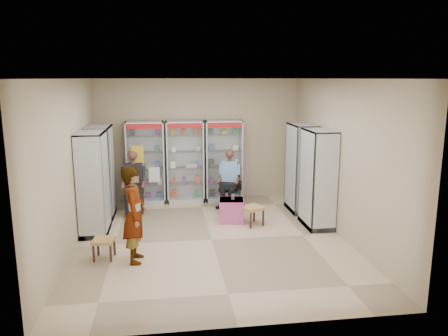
{
  "coord_description": "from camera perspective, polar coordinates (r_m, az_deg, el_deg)",
  "views": [
    {
      "loc": [
        -0.84,
        -7.8,
        3.01
      ],
      "look_at": [
        0.33,
        0.7,
        1.24
      ],
      "focal_mm": 35.0,
      "sensor_mm": 36.0,
      "label": 1
    }
  ],
  "objects": [
    {
      "name": "office_chair",
      "position": [
        10.25,
        0.73,
        -2.42
      ],
      "size": [
        0.71,
        0.71,
        1.03
      ],
      "primitive_type": "cube",
      "rotation": [
        0.0,
        0.0,
        -0.33
      ],
      "color": "black",
      "rests_on": "floor"
    },
    {
      "name": "seated_shopkeeper",
      "position": [
        10.17,
        0.77,
        -1.73
      ],
      "size": [
        0.6,
        0.71,
        1.31
      ],
      "primitive_type": null,
      "rotation": [
        0.0,
        0.0,
        -0.33
      ],
      "color": "#6281C2",
      "rests_on": "floor"
    },
    {
      "name": "cabinet_back_mid",
      "position": [
        10.73,
        -5.11,
        0.82
      ],
      "size": [
        0.9,
        0.5,
        2.0
      ],
      "primitive_type": "cube",
      "color": "#B3B5BB",
      "rests_on": "floor"
    },
    {
      "name": "cabinet_left_far",
      "position": [
        9.9,
        -15.76,
        -0.49
      ],
      "size": [
        0.9,
        0.5,
        2.0
      ],
      "primitive_type": "cube",
      "rotation": [
        0.0,
        0.0,
        -1.57
      ],
      "color": "silver",
      "rests_on": "floor"
    },
    {
      "name": "floor",
      "position": [
        8.4,
        -1.62,
        -9.34
      ],
      "size": [
        6.0,
        6.0,
        0.0
      ],
      "primitive_type": "plane",
      "color": "tan",
      "rests_on": "ground"
    },
    {
      "name": "cabinet_back_right",
      "position": [
        10.81,
        -0.07,
        0.96
      ],
      "size": [
        0.9,
        0.5,
        2.0
      ],
      "primitive_type": "cube",
      "color": "#A7A9AE",
      "rests_on": "floor"
    },
    {
      "name": "cabinet_left_near",
      "position": [
        8.84,
        -16.7,
        -1.98
      ],
      "size": [
        0.9,
        0.5,
        2.0
      ],
      "primitive_type": "cube",
      "rotation": [
        0.0,
        0.0,
        -1.57
      ],
      "color": "#B6B8BE",
      "rests_on": "floor"
    },
    {
      "name": "woven_stool_b",
      "position": [
        7.78,
        -15.38,
        -10.14
      ],
      "size": [
        0.39,
        0.39,
        0.35
      ],
      "primitive_type": "cube",
      "rotation": [
        0.0,
        0.0,
        -0.12
      ],
      "color": "#B38B4B",
      "rests_on": "floor"
    },
    {
      "name": "cabinet_back_left",
      "position": [
        10.73,
        -10.18,
        0.68
      ],
      "size": [
        0.9,
        0.5,
        2.0
      ],
      "primitive_type": "cube",
      "color": "#B4B6BC",
      "rests_on": "floor"
    },
    {
      "name": "room_shell",
      "position": [
        7.91,
        -1.71,
        4.1
      ],
      "size": [
        5.02,
        6.02,
        3.01
      ],
      "color": "tan",
      "rests_on": "ground"
    },
    {
      "name": "standing_man",
      "position": [
        7.35,
        -11.62,
        -6.0
      ],
      "size": [
        0.4,
        0.6,
        1.62
      ],
      "primitive_type": "imported",
      "rotation": [
        0.0,
        0.0,
        1.54
      ],
      "color": "gray",
      "rests_on": "floor"
    },
    {
      "name": "pink_trunk",
      "position": [
        9.35,
        0.97,
        -5.56
      ],
      "size": [
        0.57,
        0.55,
        0.48
      ],
      "primitive_type": "cube",
      "rotation": [
        0.0,
        0.0,
        -0.15
      ],
      "color": "#9F3F70",
      "rests_on": "floor"
    },
    {
      "name": "wooden_chair",
      "position": [
        10.14,
        -11.64,
        -3.08
      ],
      "size": [
        0.42,
        0.42,
        0.94
      ],
      "primitive_type": "cube",
      "color": "black",
      "rests_on": "floor"
    },
    {
      "name": "seated_customer",
      "position": [
        10.05,
        -11.7,
        -2.04
      ],
      "size": [
        0.44,
        0.6,
        1.34
      ],
      "primitive_type": null,
      "color": "black",
      "rests_on": "floor"
    },
    {
      "name": "cabinet_right_near",
      "position": [
        9.07,
        12.13,
        -1.4
      ],
      "size": [
        0.9,
        0.5,
        2.0
      ],
      "primitive_type": "cube",
      "rotation": [
        0.0,
        0.0,
        1.57
      ],
      "color": "#A4A7AB",
      "rests_on": "floor"
    },
    {
      "name": "cabinet_right_far",
      "position": [
        10.09,
        10.02,
        -0.01
      ],
      "size": [
        0.9,
        0.5,
        2.0
      ],
      "primitive_type": "cube",
      "rotation": [
        0.0,
        0.0,
        1.57
      ],
      "color": "#B0B2B8",
      "rests_on": "floor"
    },
    {
      "name": "woven_stool_a",
      "position": [
        9.16,
        3.74,
        -6.23
      ],
      "size": [
        0.53,
        0.53,
        0.4
      ],
      "primitive_type": "cube",
      "rotation": [
        0.0,
        0.0,
        0.42
      ],
      "color": "#A47745",
      "rests_on": "floor"
    },
    {
      "name": "tea_glass",
      "position": [
        9.27,
        1.16,
        -3.81
      ],
      "size": [
        0.07,
        0.07,
        0.1
      ],
      "primitive_type": "cylinder",
      "color": "#501B06",
      "rests_on": "pink_trunk"
    }
  ]
}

